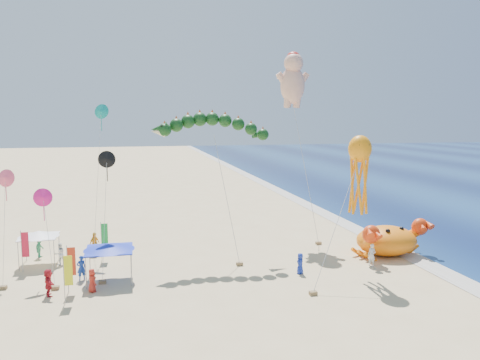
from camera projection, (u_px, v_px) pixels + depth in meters
name	position (u px, v px, depth m)	size (l,w,h in m)	color
ground	(270.00, 263.00, 37.22)	(320.00, 320.00, 0.00)	#D1B784
foam_strip	(405.00, 254.00, 39.87)	(320.00, 320.00, 0.00)	silver
crab_inflatable	(387.00, 239.00, 39.30)	(6.98, 5.45, 3.06)	orange
dragon_kite	(212.00, 130.00, 38.53)	(9.91, 5.15, 11.62)	#0E3411
cherub_kite	(293.00, 78.00, 45.21)	(2.47, 6.08, 17.81)	#EEAC91
octopus_kite	(359.00, 169.00, 34.06)	(5.96, 4.56, 10.25)	orange
canopy_blue	(109.00, 247.00, 33.04)	(3.53, 3.53, 2.71)	gray
canopy_white	(39.00, 234.00, 36.67)	(3.07, 3.07, 2.71)	gray
feather_flags	(67.00, 253.00, 33.10)	(6.17, 8.76, 3.20)	gray
beachgoers	(107.00, 261.00, 34.99)	(26.51, 10.74, 1.90)	#297D55
small_kites	(67.00, 171.00, 35.44)	(8.53, 11.18, 12.73)	#FA5377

